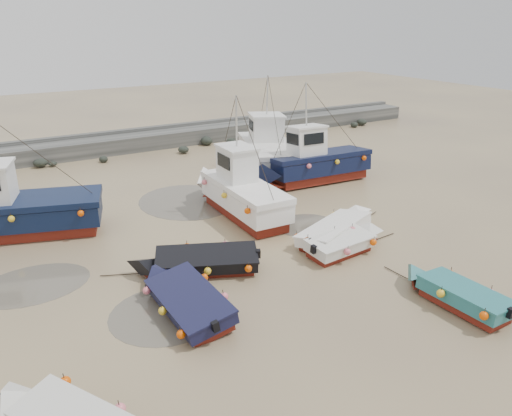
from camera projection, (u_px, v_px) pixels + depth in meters
The scene contains 16 objects.
ground at pixel (248, 268), 21.00m from camera, with size 120.00×120.00×0.00m, color tan.
seawall at pixel (107, 145), 38.48m from camera, with size 60.00×4.92×1.50m.
puddle_a at pixel (167, 314), 17.77m from camera, with size 4.11×4.11×0.01m, color #595347.
puddle_b at pixel (304, 225), 25.37m from camera, with size 3.32×3.32×0.01m, color #595347.
puddle_c at pixel (33, 285), 19.69m from camera, with size 4.41×4.41×0.01m, color #595347.
puddle_d at pixel (187, 201), 28.61m from camera, with size 5.41×5.41×0.01m, color #595347.
dinghy_1 at pixel (187, 296), 17.89m from camera, with size 2.34×6.47×1.43m.
dinghy_2 at pixel (456, 291), 18.14m from camera, with size 2.04×5.56×1.43m.
dinghy_3 at pixel (340, 227), 23.70m from camera, with size 6.56×3.49×1.43m.
dinghy_4 at pixel (198, 260), 20.54m from camera, with size 6.24×3.48×1.43m.
dinghy_5 at pixel (345, 241), 22.23m from camera, with size 5.39×2.02×1.43m.
cabin_boat_0 at pixel (4, 210), 23.63m from camera, with size 10.71×5.17×6.22m.
cabin_boat_1 at pixel (239, 189), 26.38m from camera, with size 2.76×9.49×6.22m.
cabin_boat_2 at pixel (312, 162), 31.34m from camera, with size 9.75×3.23×6.22m.
cabin_boat_3 at pixel (266, 148), 34.74m from camera, with size 5.70×10.43×6.22m.
person at pixel (37, 238), 23.80m from camera, with size 0.63×0.42×1.74m, color #182138.
Camera 1 is at (-9.20, -16.28, 9.88)m, focal length 35.00 mm.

